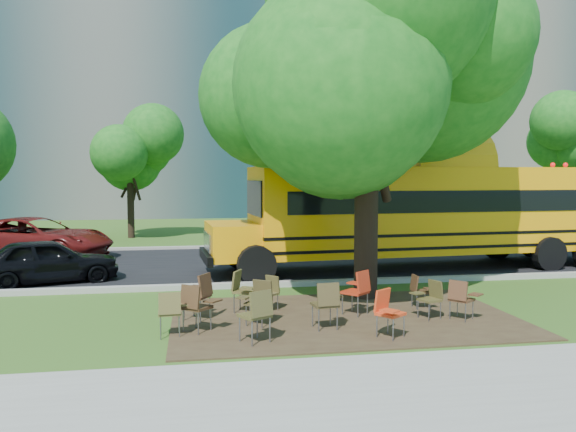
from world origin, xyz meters
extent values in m
plane|color=#32531A|center=(0.00, 0.00, 0.00)|extent=(160.00, 160.00, 0.00)
cube|color=gray|center=(0.00, -5.00, 0.02)|extent=(60.00, 4.00, 0.04)
cube|color=#382819|center=(1.00, -0.50, 0.01)|extent=(7.00, 4.50, 0.03)
cube|color=black|center=(0.00, 7.00, 0.02)|extent=(80.00, 8.00, 0.04)
cube|color=gray|center=(0.00, 3.00, 0.07)|extent=(80.00, 0.25, 0.14)
cube|color=gray|center=(0.00, 11.10, 0.07)|extent=(80.00, 0.25, 0.14)
cube|color=#62615D|center=(-8.00, 36.00, 11.00)|extent=(38.00, 16.00, 22.00)
cube|color=#6D665B|center=(24.00, 38.00, 12.50)|extent=(30.00, 16.00, 25.00)
cylinder|color=black|center=(-5.00, 16.00, 1.75)|extent=(0.32, 0.32, 3.50)
sphere|color=#155C16|center=(-5.00, 16.00, 4.22)|extent=(4.80, 4.80, 4.80)
cylinder|color=black|center=(8.00, 14.00, 2.10)|extent=(0.38, 0.38, 4.20)
sphere|color=#155C16|center=(8.00, 14.00, 5.04)|extent=(5.60, 5.60, 5.60)
cylinder|color=black|center=(16.00, 13.00, 1.80)|extent=(0.34, 0.34, 3.60)
sphere|color=#155C16|center=(16.00, 13.00, 4.35)|extent=(5.00, 5.00, 5.00)
cylinder|color=black|center=(2.00, 1.23, 2.18)|extent=(0.56, 0.56, 4.36)
sphere|color=#155C16|center=(2.00, 1.23, 5.44)|extent=(7.20, 7.20, 7.20)
cube|color=orange|center=(5.59, 5.15, 1.90)|extent=(11.93, 3.56, 2.62)
cube|color=black|center=(5.91, 5.18, 2.19)|extent=(11.29, 3.56, 0.64)
cube|color=orange|center=(-0.94, 4.65, 1.07)|extent=(1.56, 2.45, 1.02)
cube|color=black|center=(5.59, 5.15, 1.23)|extent=(11.95, 3.60, 0.09)
cube|color=black|center=(5.59, 5.15, 0.83)|extent=(11.95, 3.60, 0.09)
cylinder|color=black|center=(-0.38, 3.35, 0.53)|extent=(1.09, 0.40, 1.07)
cylinder|color=black|center=(-0.58, 6.02, 0.53)|extent=(1.09, 0.40, 1.07)
cylinder|color=black|center=(8.78, 4.06, 0.53)|extent=(1.09, 0.40, 1.07)
cylinder|color=black|center=(8.58, 6.72, 0.53)|extent=(1.09, 0.40, 1.07)
cylinder|color=black|center=(10.07, 6.83, 0.53)|extent=(1.09, 0.40, 1.07)
cube|color=brown|center=(-2.49, -1.28, 0.44)|extent=(0.43, 0.41, 0.05)
cube|color=brown|center=(-2.48, -1.46, 0.65)|extent=(0.39, 0.11, 0.39)
cube|color=brown|center=(-2.26, -1.13, 0.56)|extent=(0.23, 0.28, 0.03)
cylinder|color=slate|center=(-2.66, -1.13, 0.22)|extent=(0.02, 0.02, 0.44)
cylinder|color=slate|center=(-2.31, -1.44, 0.22)|extent=(0.02, 0.02, 0.44)
cube|color=#422B17|center=(-2.00, -1.10, 0.48)|extent=(0.62, 0.61, 0.05)
cube|color=#422B17|center=(-2.12, -1.24, 0.71)|extent=(0.39, 0.35, 0.43)
cube|color=#422B17|center=(-1.71, -1.15, 0.61)|extent=(0.37, 0.38, 0.03)
cylinder|color=slate|center=(-2.02, -0.84, 0.24)|extent=(0.03, 0.03, 0.48)
cylinder|color=slate|center=(-1.98, -1.35, 0.24)|extent=(0.03, 0.03, 0.48)
cube|color=#4B4420|center=(-1.01, -1.97, 0.50)|extent=(0.62, 0.61, 0.06)
cube|color=#4B4420|center=(-0.91, -2.14, 0.74)|extent=(0.44, 0.31, 0.44)
cube|color=#4B4420|center=(-0.85, -1.70, 0.63)|extent=(0.36, 0.39, 0.03)
cylinder|color=slate|center=(-1.26, -1.89, 0.25)|extent=(0.03, 0.03, 0.50)
cylinder|color=slate|center=(-0.75, -2.04, 0.25)|extent=(0.03, 0.03, 0.50)
cube|color=#41371C|center=(-0.82, -0.86, 0.46)|extent=(0.58, 0.58, 0.05)
cube|color=#41371C|center=(-0.71, -0.71, 0.68)|extent=(0.39, 0.31, 0.41)
cube|color=#41371C|center=(-1.10, -0.84, 0.58)|extent=(0.35, 0.36, 0.03)
cylinder|color=slate|center=(-0.78, -1.10, 0.23)|extent=(0.02, 0.02, 0.46)
cylinder|color=slate|center=(-0.86, -0.62, 0.23)|extent=(0.02, 0.02, 0.46)
cube|color=#45391D|center=(0.40, -1.31, 0.49)|extent=(0.50, 0.48, 0.05)
cube|color=#45391D|center=(0.42, -1.50, 0.72)|extent=(0.44, 0.15, 0.43)
cube|color=#45391D|center=(0.64, -1.13, 0.61)|extent=(0.27, 0.33, 0.03)
cylinder|color=slate|center=(0.20, -1.15, 0.24)|extent=(0.03, 0.03, 0.49)
cylinder|color=slate|center=(0.60, -1.47, 0.24)|extent=(0.03, 0.03, 0.49)
cube|color=red|center=(1.43, -2.08, 0.46)|extent=(0.58, 0.58, 0.05)
cube|color=red|center=(1.32, -1.94, 0.68)|extent=(0.39, 0.32, 0.41)
cube|color=red|center=(1.32, -2.34, 0.58)|extent=(0.35, 0.36, 0.03)
cylinder|color=slate|center=(1.67, -2.12, 0.23)|extent=(0.02, 0.02, 0.46)
cylinder|color=slate|center=(1.19, -2.05, 0.23)|extent=(0.02, 0.02, 0.46)
cube|color=#49421F|center=(2.67, -0.95, 0.42)|extent=(0.48, 0.49, 0.05)
cube|color=#49421F|center=(2.82, -0.89, 0.62)|extent=(0.21, 0.38, 0.37)
cube|color=#49421F|center=(2.47, -0.78, 0.53)|extent=(0.31, 0.28, 0.03)
cylinder|color=slate|center=(2.57, -1.15, 0.21)|extent=(0.02, 0.02, 0.42)
cylinder|color=slate|center=(2.76, -0.75, 0.21)|extent=(0.02, 0.02, 0.42)
cube|color=#51301D|center=(3.28, -1.13, 0.44)|extent=(0.56, 0.56, 0.05)
cube|color=#51301D|center=(3.14, -1.23, 0.65)|extent=(0.31, 0.37, 0.39)
cube|color=#51301D|center=(3.53, -1.23, 0.56)|extent=(0.35, 0.34, 0.03)
cylinder|color=slate|center=(3.31, -0.89, 0.22)|extent=(0.02, 0.02, 0.44)
cylinder|color=slate|center=(3.25, -1.36, 0.22)|extent=(0.02, 0.02, 0.44)
cube|color=#492B1A|center=(-1.99, -0.20, 0.50)|extent=(0.62, 0.63, 0.06)
cube|color=#492B1A|center=(-1.82, -0.30, 0.74)|extent=(0.32, 0.43, 0.45)
cube|color=#492B1A|center=(-1.99, 0.11, 0.63)|extent=(0.39, 0.37, 0.03)
cylinder|color=slate|center=(-2.25, -0.27, 0.25)|extent=(0.03, 0.03, 0.50)
cylinder|color=slate|center=(-1.73, -0.14, 0.25)|extent=(0.03, 0.03, 0.50)
cube|color=#4D4421|center=(-0.48, 0.29, 0.40)|extent=(0.51, 0.51, 0.04)
cube|color=#4D4421|center=(-0.36, 0.39, 0.59)|extent=(0.30, 0.32, 0.36)
cube|color=#4D4421|center=(-0.71, 0.36, 0.50)|extent=(0.31, 0.31, 0.03)
cylinder|color=slate|center=(-0.49, 0.07, 0.20)|extent=(0.02, 0.02, 0.40)
cylinder|color=slate|center=(-0.47, 0.50, 0.20)|extent=(0.02, 0.02, 0.40)
cube|color=brown|center=(-0.98, 0.26, 0.47)|extent=(0.57, 0.58, 0.05)
cube|color=brown|center=(-1.15, 0.34, 0.70)|extent=(0.27, 0.42, 0.42)
cube|color=brown|center=(-0.95, -0.03, 0.60)|extent=(0.36, 0.33, 0.03)
cylinder|color=slate|center=(-0.74, 0.34, 0.24)|extent=(0.03, 0.03, 0.47)
cylinder|color=slate|center=(-1.22, 0.17, 0.24)|extent=(0.03, 0.03, 0.47)
cube|color=#AA2912|center=(1.28, -0.34, 0.50)|extent=(0.64, 0.64, 0.06)
cube|color=#AA2912|center=(1.41, -0.49, 0.74)|extent=(0.40, 0.37, 0.45)
cube|color=#AA2912|center=(1.38, -0.05, 0.63)|extent=(0.39, 0.39, 0.03)
cylinder|color=slate|center=(1.01, -0.33, 0.25)|extent=(0.03, 0.03, 0.50)
cylinder|color=slate|center=(1.55, -0.36, 0.25)|extent=(0.03, 0.03, 0.50)
cube|color=#402817|center=(2.87, -0.04, 0.40)|extent=(0.36, 0.38, 0.04)
cube|color=#402817|center=(2.71, -0.04, 0.59)|extent=(0.09, 0.36, 0.35)
cube|color=#402817|center=(2.99, -0.26, 0.50)|extent=(0.25, 0.20, 0.03)
cylinder|color=slate|center=(3.03, 0.10, 0.20)|extent=(0.02, 0.02, 0.40)
cylinder|color=slate|center=(2.72, -0.19, 0.20)|extent=(0.02, 0.02, 0.40)
imported|color=black|center=(-5.98, 4.43, 0.63)|extent=(3.98, 2.58, 1.26)
imported|color=#530F0E|center=(-7.56, 9.27, 0.75)|extent=(5.87, 3.96, 1.49)
camera|label=1|loc=(-2.03, -11.55, 2.91)|focal=35.00mm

